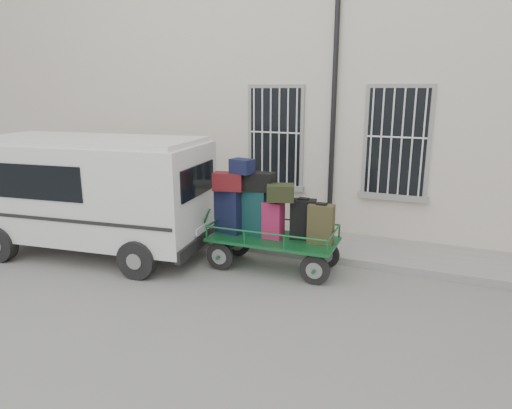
{
  "coord_description": "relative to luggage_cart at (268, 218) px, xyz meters",
  "views": [
    {
      "loc": [
        3.34,
        -6.94,
        3.33
      ],
      "look_at": [
        -0.05,
        1.0,
        1.14
      ],
      "focal_mm": 32.0,
      "sensor_mm": 36.0,
      "label": 1
    }
  ],
  "objects": [
    {
      "name": "luggage_cart",
      "position": [
        0.0,
        0.0,
        0.0
      ],
      "size": [
        2.81,
        1.14,
        2.08
      ],
      "rotation": [
        0.0,
        0.0,
        0.03
      ],
      "color": "black",
      "rests_on": "ground"
    },
    {
      "name": "van",
      "position": [
        -3.61,
        -0.62,
        0.38
      ],
      "size": [
        4.96,
        2.61,
        2.4
      ],
      "rotation": [
        0.0,
        0.0,
        0.12
      ],
      "color": "silver",
      "rests_on": "ground"
    },
    {
      "name": "sidewalk",
      "position": [
        -0.33,
        1.51,
        -0.92
      ],
      "size": [
        24.0,
        1.7,
        0.15
      ],
      "primitive_type": "cube",
      "color": "gray",
      "rests_on": "ground"
    },
    {
      "name": "building",
      "position": [
        -0.33,
        4.81,
        2.01
      ],
      "size": [
        24.0,
        5.15,
        6.0
      ],
      "color": "beige",
      "rests_on": "ground"
    },
    {
      "name": "ground",
      "position": [
        -0.33,
        -0.69,
        -0.99
      ],
      "size": [
        80.0,
        80.0,
        0.0
      ],
      "primitive_type": "plane",
      "color": "slate",
      "rests_on": "ground"
    }
  ]
}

